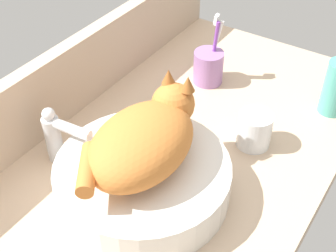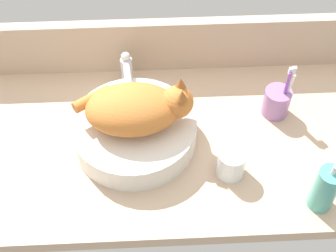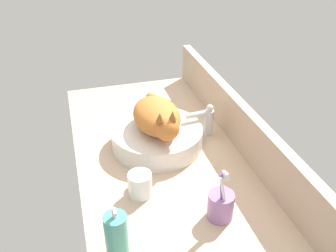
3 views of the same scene
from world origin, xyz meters
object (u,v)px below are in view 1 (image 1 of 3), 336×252
(cat, at_px, (145,139))
(soap_dispenser, at_px, (336,87))
(faucet, at_px, (56,134))
(sink_basin, at_px, (143,179))
(water_glass, at_px, (254,132))
(toothbrush_cup, at_px, (209,66))

(cat, height_order, soap_dispenser, cat)
(cat, height_order, faucet, cat)
(faucet, xyz_separation_m, soap_dispenser, (0.49, -0.44, -0.00))
(sink_basin, bearing_deg, soap_dispenser, -25.95)
(soap_dispenser, height_order, water_glass, soap_dispenser)
(faucet, relative_size, soap_dispenser, 0.79)
(water_glass, bearing_deg, sink_basin, 154.66)
(cat, bearing_deg, faucet, 99.04)
(faucet, height_order, soap_dispenser, soap_dispenser)
(faucet, xyz_separation_m, water_glass, (0.28, -0.33, -0.04))
(sink_basin, distance_m, faucet, 0.21)
(cat, distance_m, faucet, 0.22)
(faucet, bearing_deg, water_glass, -50.03)
(toothbrush_cup, height_order, water_glass, toothbrush_cup)
(cat, height_order, toothbrush_cup, cat)
(soap_dispenser, xyz_separation_m, toothbrush_cup, (-0.05, 0.32, -0.02))
(toothbrush_cup, bearing_deg, soap_dispenser, -80.48)
(faucet, bearing_deg, toothbrush_cup, -15.38)
(faucet, relative_size, water_glass, 1.65)
(water_glass, bearing_deg, cat, 153.25)
(toothbrush_cup, bearing_deg, faucet, 164.62)
(cat, relative_size, toothbrush_cup, 1.73)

